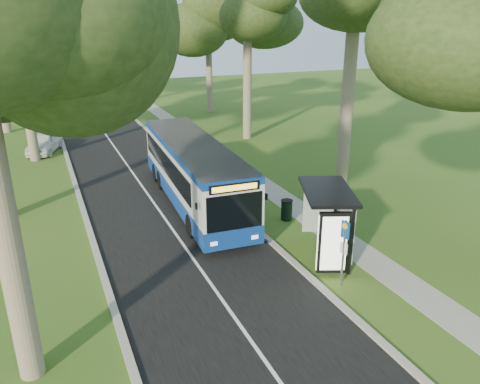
% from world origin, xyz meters
% --- Properties ---
extents(ground, '(120.00, 120.00, 0.00)m').
position_xyz_m(ground, '(0.00, 0.00, 0.00)').
color(ground, '#33591B').
rests_on(ground, ground).
extents(road, '(7.00, 100.00, 0.02)m').
position_xyz_m(road, '(-3.50, 10.00, 0.01)').
color(road, black).
rests_on(road, ground).
extents(kerb_east, '(0.25, 100.00, 0.12)m').
position_xyz_m(kerb_east, '(0.00, 10.00, 0.06)').
color(kerb_east, '#9E9B93').
rests_on(kerb_east, ground).
extents(kerb_west, '(0.25, 100.00, 0.12)m').
position_xyz_m(kerb_west, '(-7.00, 10.00, 0.06)').
color(kerb_west, '#9E9B93').
rests_on(kerb_west, ground).
extents(centre_line, '(0.12, 100.00, 0.00)m').
position_xyz_m(centre_line, '(-3.50, 10.00, 0.02)').
color(centre_line, white).
rests_on(centre_line, road).
extents(footpath, '(1.50, 100.00, 0.02)m').
position_xyz_m(footpath, '(3.00, 10.00, 0.01)').
color(footpath, gray).
rests_on(footpath, ground).
extents(bus, '(3.24, 12.47, 3.28)m').
position_xyz_m(bus, '(-1.55, 6.09, 1.70)').
color(bus, silver).
rests_on(bus, ground).
extents(bus_stop_sign, '(0.13, 0.36, 2.54)m').
position_xyz_m(bus_stop_sign, '(0.81, -3.57, 1.58)').
color(bus_stop_sign, gray).
rests_on(bus_stop_sign, ground).
extents(bus_shelter, '(2.95, 3.80, 2.89)m').
position_xyz_m(bus_shelter, '(1.57, -1.95, 2.05)').
color(bus_shelter, black).
rests_on(bus_shelter, ground).
extents(litter_bin, '(0.57, 0.57, 1.00)m').
position_xyz_m(litter_bin, '(1.83, 2.37, 0.50)').
color(litter_bin, black).
rests_on(litter_bin, ground).
extents(car_white, '(2.98, 4.51, 1.43)m').
position_xyz_m(car_white, '(-8.30, 19.93, 0.71)').
color(car_white, white).
rests_on(car_white, ground).
extents(car_silver, '(1.59, 4.39, 1.44)m').
position_xyz_m(car_silver, '(-8.05, 30.00, 0.72)').
color(car_silver, '#AEB1B6').
rests_on(car_silver, ground).
extents(tree_east_d, '(5.20, 5.20, 12.68)m').
position_xyz_m(tree_east_d, '(8.00, 30.00, 9.41)').
color(tree_east_d, '#7A6B56').
rests_on(tree_east_d, ground).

